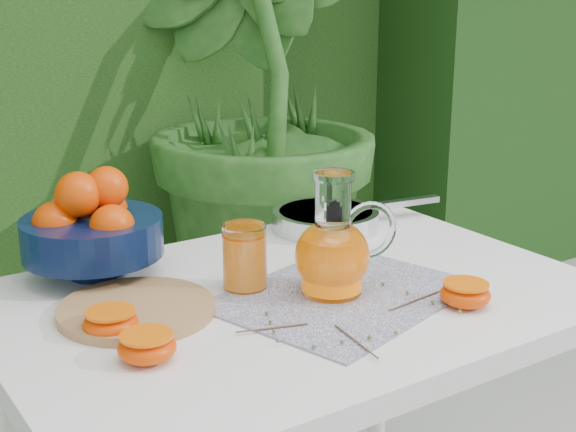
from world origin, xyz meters
TOP-DOWN VIEW (x-y plane):
  - potted_plant_right at (0.77, 1.30)m, footprint 1.91×1.91m
  - white_table at (0.10, 0.00)m, footprint 1.00×0.70m
  - placemat at (0.16, -0.06)m, footprint 0.47×0.41m
  - cutting_board at (-0.16, 0.07)m, footprint 0.26×0.26m
  - fruit_bowl at (-0.16, 0.27)m, footprint 0.30×0.30m
  - juice_pitcher at (0.15, -0.04)m, footprint 0.19×0.16m
  - juice_tumbler at (0.04, 0.06)m, footprint 0.08×0.08m
  - saute_pan at (0.35, 0.26)m, footprint 0.41×0.26m
  - orange_halves at (-0.05, -0.09)m, footprint 0.61×0.30m
  - thyme_sprigs at (0.10, -0.16)m, footprint 0.39×0.22m

SIDE VIEW (x-z plane):
  - white_table at x=0.10m, z-range 0.29..1.04m
  - placemat at x=0.16m, z-range 0.75..0.75m
  - thyme_sprigs at x=0.10m, z-range 0.75..0.76m
  - cutting_board at x=-0.16m, z-range 0.75..0.77m
  - orange_halves at x=-0.05m, z-range 0.75..0.79m
  - saute_pan at x=0.35m, z-range 0.75..0.79m
  - juice_tumbler at x=0.04m, z-range 0.75..0.86m
  - juice_pitcher at x=0.15m, z-range 0.72..0.93m
  - fruit_bowl at x=-0.16m, z-range 0.74..0.94m
  - potted_plant_right at x=0.77m, z-range 0.00..1.73m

